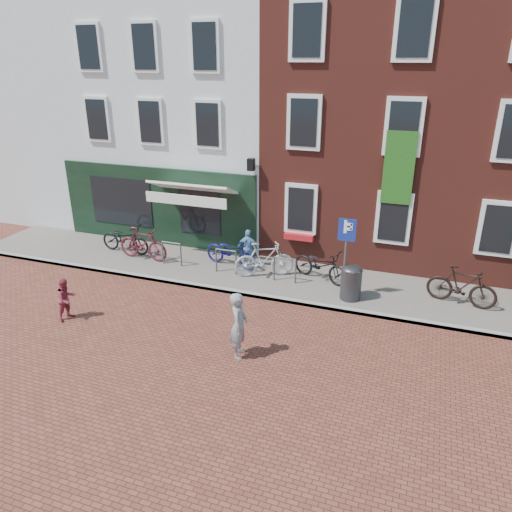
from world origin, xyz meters
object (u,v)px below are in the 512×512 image
(bicycle_5, at_px, (462,286))
(cafe_person, at_px, (249,248))
(bicycle_3, at_px, (264,259))
(woman, at_px, (239,325))
(bicycle_0, at_px, (125,239))
(bicycle_2, at_px, (231,252))
(boy, at_px, (66,299))
(bicycle_1, at_px, (143,244))
(litter_bin, at_px, (351,280))
(bicycle_4, at_px, (321,265))
(parking_sign, at_px, (346,245))

(bicycle_5, bearing_deg, cafe_person, 96.92)
(cafe_person, height_order, bicycle_3, cafe_person)
(bicycle_3, bearing_deg, bicycle_5, -115.81)
(bicycle_3, bearing_deg, woman, 164.69)
(bicycle_0, xyz_separation_m, bicycle_2, (4.08, 0.13, 0.00))
(boy, relative_size, bicycle_3, 0.62)
(bicycle_1, bearing_deg, cafe_person, -76.84)
(woman, height_order, bicycle_2, woman)
(boy, bearing_deg, litter_bin, -48.64)
(bicycle_1, bearing_deg, boy, -174.05)
(woman, xyz_separation_m, boy, (-5.09, 0.10, -0.24))
(litter_bin, distance_m, bicycle_1, 7.35)
(woman, distance_m, bicycle_1, 6.81)
(bicycle_3, height_order, bicycle_4, bicycle_3)
(litter_bin, xyz_separation_m, boy, (-7.13, -3.63, -0.08))
(litter_bin, bearing_deg, bicycle_3, 167.51)
(bicycle_0, height_order, bicycle_2, same)
(bicycle_1, bearing_deg, bicycle_5, -86.04)
(bicycle_0, bearing_deg, bicycle_5, -87.61)
(woman, relative_size, bicycle_4, 0.85)
(bicycle_1, relative_size, bicycle_4, 0.97)
(litter_bin, relative_size, bicycle_5, 0.58)
(litter_bin, xyz_separation_m, bicycle_1, (-7.33, 0.56, -0.00))
(litter_bin, relative_size, parking_sign, 0.46)
(woman, distance_m, bicycle_3, 4.45)
(boy, bearing_deg, bicycle_1, 17.15)
(bicycle_2, xyz_separation_m, bicycle_3, (1.32, -0.41, 0.06))
(bicycle_1, distance_m, bicycle_5, 10.35)
(parking_sign, distance_m, bicycle_4, 1.72)
(parking_sign, height_order, bicycle_4, parking_sign)
(woman, height_order, boy, woman)
(parking_sign, xyz_separation_m, bicycle_5, (3.25, 0.68, -1.08))
(bicycle_0, distance_m, bicycle_4, 7.18)
(litter_bin, bearing_deg, bicycle_2, 166.05)
(boy, height_order, bicycle_1, bicycle_1)
(bicycle_0, distance_m, bicycle_5, 11.31)
(bicycle_5, bearing_deg, woman, 142.45)
(woman, height_order, bicycle_3, woman)
(bicycle_1, xyz_separation_m, bicycle_3, (4.44, 0.08, 0.00))
(bicycle_2, bearing_deg, parking_sign, -92.97)
(woman, height_order, bicycle_5, woman)
(bicycle_0, height_order, bicycle_1, bicycle_1)
(litter_bin, xyz_separation_m, cafe_person, (-3.64, 1.20, 0.08))
(cafe_person, bearing_deg, woman, 108.80)
(bicycle_3, bearing_deg, litter_bin, -128.86)
(bicycle_2, relative_size, bicycle_3, 1.03)
(parking_sign, bearing_deg, bicycle_0, 173.65)
(bicycle_0, relative_size, bicycle_5, 1.03)
(bicycle_4, bearing_deg, parking_sign, -115.19)
(parking_sign, bearing_deg, bicycle_3, 166.79)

